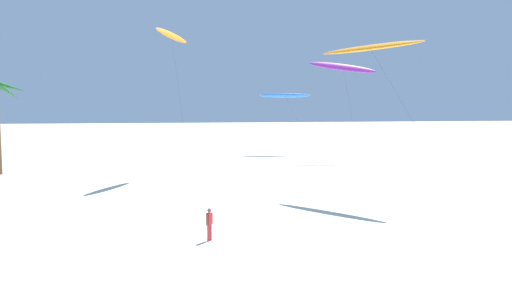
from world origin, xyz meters
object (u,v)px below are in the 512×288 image
object	(u,v)px
flying_kite_1	(285,95)
flying_kite_4	(172,36)
flying_kite_6	(343,67)
person_near_right	(209,223)
flying_kite_5	(371,48)

from	to	relation	value
flying_kite_1	flying_kite_4	bearing A→B (deg)	-126.40
flying_kite_4	flying_kite_6	world-z (taller)	flying_kite_4
flying_kite_4	flying_kite_6	bearing A→B (deg)	29.75
flying_kite_1	flying_kite_4	xyz separation A→B (m)	(-13.89, -18.84, 5.17)
flying_kite_4	flying_kite_1	bearing A→B (deg)	53.60
flying_kite_4	person_near_right	bearing A→B (deg)	-83.35
flying_kite_6	flying_kite_1	bearing A→B (deg)	124.19
person_near_right	flying_kite_6	bearing A→B (deg)	62.53
flying_kite_1	person_near_right	distance (m)	42.20
flying_kite_5	flying_kite_6	size ratio (longest dim) A/B	1.03
flying_kite_1	flying_kite_5	xyz separation A→B (m)	(0.49, -30.13, 3.17)
flying_kite_1	flying_kite_5	distance (m)	30.30
flying_kite_5	flying_kite_6	distance (m)	22.80
person_near_right	flying_kite_5	bearing A→B (deg)	39.83
flying_kite_5	person_near_right	xyz separation A→B (m)	(-11.91, -9.93, -9.88)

